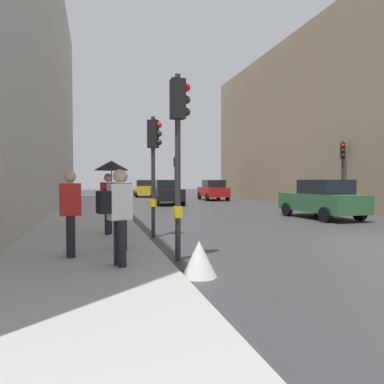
# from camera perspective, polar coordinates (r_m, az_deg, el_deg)

# --- Properties ---
(sidewalk_kerb) EXTENTS (3.39, 40.00, 0.16)m
(sidewalk_kerb) POSITION_cam_1_polar(r_m,az_deg,el_deg) (13.50, -16.81, -5.18)
(sidewalk_kerb) COLOR #A8A5A0
(sidewalk_kerb) RESTS_ON ground
(building_facade_right) EXTENTS (12.00, 25.53, 11.96)m
(building_facade_right) POSITION_cam_1_polar(r_m,az_deg,el_deg) (30.34, 24.48, 9.80)
(building_facade_right) COLOR gray
(building_facade_right) RESTS_ON ground
(traffic_light_near_left) EXTENTS (0.43, 0.25, 3.97)m
(traffic_light_near_left) POSITION_cam_1_polar(r_m,az_deg,el_deg) (7.50, -2.18, 9.64)
(traffic_light_near_left) COLOR #2D2D2D
(traffic_light_near_left) RESTS_ON ground
(traffic_light_far_median) EXTENTS (0.24, 0.43, 3.92)m
(traffic_light_far_median) POSITION_cam_1_polar(r_m,az_deg,el_deg) (31.44, -2.78, 3.69)
(traffic_light_far_median) COLOR #2D2D2D
(traffic_light_far_median) RESTS_ON ground
(traffic_light_mid_street) EXTENTS (0.38, 0.44, 3.86)m
(traffic_light_mid_street) POSITION_cam_1_polar(r_m,az_deg,el_deg) (20.66, 23.46, 4.35)
(traffic_light_mid_street) COLOR #2D2D2D
(traffic_light_mid_street) RESTS_ON ground
(traffic_light_near_right) EXTENTS (0.45, 0.36, 3.65)m
(traffic_light_near_right) POSITION_cam_1_polar(r_m,az_deg,el_deg) (10.63, -6.27, 6.17)
(traffic_light_near_right) COLOR #2D2D2D
(traffic_light_near_right) RESTS_ON ground
(car_yellow_taxi) EXTENTS (2.16, 4.27, 1.76)m
(car_yellow_taxi) POSITION_cam_1_polar(r_m,az_deg,el_deg) (36.91, -7.85, 0.58)
(car_yellow_taxi) COLOR yellow
(car_yellow_taxi) RESTS_ON ground
(car_red_sedan) EXTENTS (2.18, 4.28, 1.76)m
(car_red_sedan) POSITION_cam_1_polar(r_m,az_deg,el_deg) (30.54, 3.50, 0.32)
(car_red_sedan) COLOR red
(car_red_sedan) RESTS_ON ground
(car_dark_suv) EXTENTS (2.11, 4.25, 1.76)m
(car_dark_suv) POSITION_cam_1_polar(r_m,az_deg,el_deg) (24.93, -4.17, -0.04)
(car_dark_suv) COLOR black
(car_dark_suv) RESTS_ON ground
(car_green_estate) EXTENTS (2.20, 4.29, 1.76)m
(car_green_estate) POSITION_cam_1_polar(r_m,az_deg,el_deg) (16.83, 20.57, -1.10)
(car_green_estate) COLOR #2D6038
(car_green_estate) RESTS_ON ground
(pedestrian_with_umbrella) EXTENTS (1.00, 1.00, 2.14)m
(pedestrian_with_umbrella) POSITION_cam_1_polar(r_m,az_deg,el_deg) (10.36, -13.23, 2.49)
(pedestrian_with_umbrella) COLOR black
(pedestrian_with_umbrella) RESTS_ON sidewalk_kerb
(pedestrian_with_grey_backpack) EXTENTS (0.62, 0.36, 1.77)m
(pedestrian_with_grey_backpack) POSITION_cam_1_polar(r_m,az_deg,el_deg) (8.00, -11.64, -2.18)
(pedestrian_with_grey_backpack) COLOR black
(pedestrian_with_grey_backpack) RESTS_ON sidewalk_kerb
(pedestrian_with_black_backpack) EXTENTS (0.65, 0.43, 1.77)m
(pedestrian_with_black_backpack) POSITION_cam_1_polar(r_m,az_deg,el_deg) (6.47, -12.14, -3.14)
(pedestrian_with_black_backpack) COLOR black
(pedestrian_with_black_backpack) RESTS_ON sidewalk_kerb
(pedestrian_in_red_jacket) EXTENTS (0.44, 0.36, 1.77)m
(pedestrian_in_red_jacket) POSITION_cam_1_polar(r_m,az_deg,el_deg) (7.54, -19.32, -2.74)
(pedestrian_in_red_jacket) COLOR black
(pedestrian_in_red_jacket) RESTS_ON sidewalk_kerb
(warning_sign_triangle) EXTENTS (0.64, 0.64, 0.65)m
(warning_sign_triangle) POSITION_cam_1_polar(r_m,az_deg,el_deg) (6.34, 1.18, -10.87)
(warning_sign_triangle) COLOR silver
(warning_sign_triangle) RESTS_ON ground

